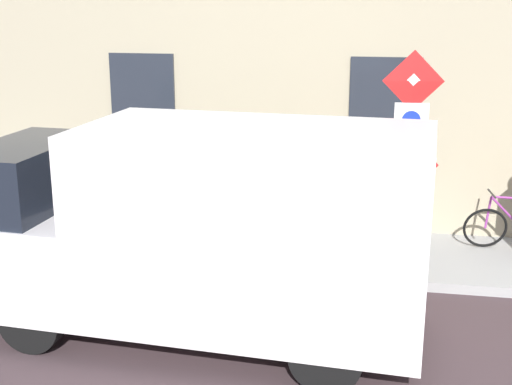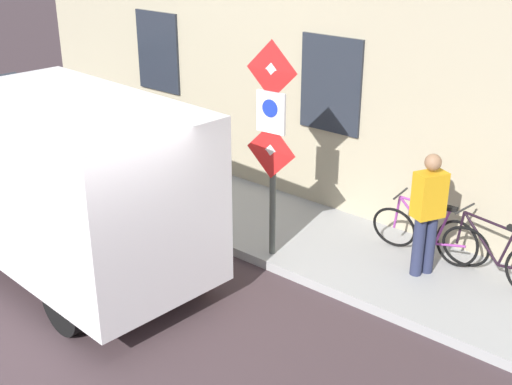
# 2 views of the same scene
# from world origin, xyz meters

# --- Properties ---
(ground_plane) EXTENTS (80.00, 80.00, 0.00)m
(ground_plane) POSITION_xyz_m (0.00, 0.00, 0.00)
(ground_plane) COLOR #403134
(sidewalk_slab) EXTENTS (2.12, 16.42, 0.14)m
(sidewalk_slab) POSITION_xyz_m (3.76, 0.00, 0.07)
(sidewalk_slab) COLOR #9B9B9A
(sidewalk_slab) RESTS_ON ground_plane
(building_facade) EXTENTS (0.75, 14.42, 6.89)m
(building_facade) POSITION_xyz_m (5.16, 0.00, 3.45)
(building_facade) COLOR tan
(building_facade) RESTS_ON ground_plane
(sign_post_stacked) EXTENTS (0.16, 0.56, 2.94)m
(sign_post_stacked) POSITION_xyz_m (2.90, -0.35, 2.02)
(sign_post_stacked) COLOR #474C47
(sign_post_stacked) RESTS_ON sidewalk_slab
(delivery_van) EXTENTS (2.35, 5.45, 2.50)m
(delivery_van) POSITION_xyz_m (0.99, 1.95, 1.33)
(delivery_van) COLOR white
(delivery_van) RESTS_ON ground_plane
(bicycle_black) EXTENTS (0.46, 1.71, 0.89)m
(bicycle_black) POSITION_xyz_m (4.27, -3.02, 0.51)
(bicycle_black) COLOR black
(bicycle_black) RESTS_ON sidewalk_slab
(bicycle_purple) EXTENTS (0.46, 1.72, 0.89)m
(bicycle_purple) POSITION_xyz_m (4.27, -2.11, 0.51)
(bicycle_purple) COLOR black
(bicycle_purple) RESTS_ON sidewalk_slab
(pedestrian) EXTENTS (0.47, 0.41, 1.72)m
(pedestrian) POSITION_xyz_m (3.82, -2.26, 1.07)
(pedestrian) COLOR #262B47
(pedestrian) RESTS_ON sidewalk_slab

